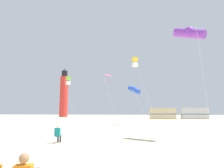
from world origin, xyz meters
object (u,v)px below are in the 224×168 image
rv_van_tan (163,114)px  rv_van_silver (195,114)px  kite_box_lime (68,81)px  kite_tube_violet (189,33)px  lighthouse_distant (64,94)px  kite_tube_blue (134,90)px  kite_flyer_standing (58,133)px  kite_diamond_rainbow (108,77)px  kite_box_gold (135,62)px

rv_van_tan → rv_van_silver: (7.96, 0.48, 0.00)m
kite_box_lime → kite_tube_violet: bearing=-42.6°
kite_box_lime → rv_van_silver: kite_box_lime is taller
kite_tube_violet → lighthouse_distant: (-28.53, 50.49, -0.18)m
rv_van_tan → lighthouse_distant: bearing=155.4°
kite_tube_blue → rv_van_tan: kite_tube_blue is taller
kite_flyer_standing → rv_van_tan: (11.97, 39.27, 0.78)m
kite_flyer_standing → lighthouse_distant: (-19.34, 53.33, 7.22)m
kite_flyer_standing → kite_tube_blue: kite_tube_blue is taller
lighthouse_distant → kite_box_lime: bearing=-69.0°
kite_diamond_rainbow → kite_tube_blue: size_ratio=1.22×
kite_tube_blue → lighthouse_distant: (-24.20, 35.37, 2.56)m
kite_box_gold → rv_van_tan: size_ratio=1.36×
lighthouse_distant → rv_van_tan: (31.32, -14.06, -6.45)m
kite_box_lime → rv_van_silver: 34.88m
kite_tube_violet → lighthouse_distant: 57.99m
rv_van_silver → kite_tube_blue: bearing=-124.2°
kite_flyer_standing → rv_van_tan: bearing=-107.5°
kite_tube_violet → kite_box_gold: bearing=113.8°
kite_tube_violet → rv_van_tan: size_ratio=1.35×
kite_flyer_standing → kite_tube_blue: bearing=-105.6°
kite_flyer_standing → kite_box_gold: kite_box_gold is taller
lighthouse_distant → rv_van_tan: size_ratio=2.60×
rv_van_tan → kite_tube_blue: bearing=-108.9°
rv_van_tan → rv_van_silver: size_ratio=1.00×
kite_tube_violet → lighthouse_distant: size_ratio=0.52×
kite_diamond_rainbow → rv_van_tan: size_ratio=1.13×
kite_flyer_standing → rv_van_silver: (19.94, 39.75, 0.78)m
kite_flyer_standing → kite_tube_blue: size_ratio=0.19×
kite_flyer_standing → rv_van_silver: bearing=-117.2°
kite_tube_blue → kite_tube_violet: size_ratio=0.69×
kite_diamond_rainbow → kite_tube_blue: (3.66, 2.81, -1.55)m
kite_box_gold → lighthouse_distant: bearing=120.7°
kite_box_gold → kite_tube_blue: bearing=91.7°
kite_flyer_standing → kite_box_lime: bearing=-73.3°
kite_box_gold → kite_tube_violet: bearing=-66.2°
kite_box_gold → kite_box_lime: 10.66m
kite_tube_blue → kite_tube_violet: 15.96m
kite_box_lime → kite_box_gold: bearing=-19.5°
kite_box_gold → kite_tube_violet: (4.17, -9.45, -0.16)m
kite_box_lime → rv_van_tan: bearing=54.3°
rv_van_tan → kite_tube_violet: bearing=-94.8°
kite_box_lime → rv_van_tan: size_ratio=1.10×
kite_diamond_rainbow → lighthouse_distant: lighthouse_distant is taller
kite_diamond_rainbow → kite_tube_violet: size_ratio=0.83×
lighthouse_distant → rv_van_silver: (39.28, -13.58, -6.45)m
kite_box_lime → lighthouse_distant: bearing=111.0°
kite_box_gold → rv_van_tan: bearing=75.5°
kite_diamond_rainbow → kite_tube_blue: kite_diamond_rainbow is taller
kite_flyer_standing → rv_van_silver: rv_van_silver is taller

